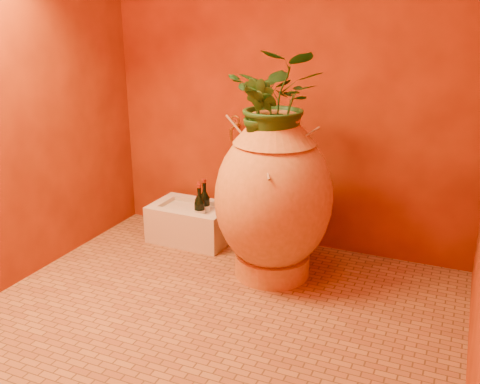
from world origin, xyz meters
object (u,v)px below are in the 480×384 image
at_px(stone_basin, 192,223).
at_px(wine_bottle_c, 200,208).
at_px(amphora, 273,198).
at_px(wall_tap, 234,126).
at_px(wine_bottle_b, 200,211).
at_px(wine_bottle_a, 205,207).

relative_size(stone_basin, wine_bottle_c, 1.90).
relative_size(amphora, wall_tap, 6.31).
bearing_deg(wine_bottle_b, amphora, -18.00).
xyz_separation_m(amphora, wine_bottle_c, (-0.64, 0.27, -0.25)).
bearing_deg(wine_bottle_a, wine_bottle_c, -164.36).
xyz_separation_m(amphora, wall_tap, (-0.45, 0.43, 0.31)).
bearing_deg(wine_bottle_a, wine_bottle_b, -87.67).
height_order(wine_bottle_b, wall_tap, wall_tap).
bearing_deg(wine_bottle_b, wine_bottle_c, 116.64).
bearing_deg(wine_bottle_c, wall_tap, 40.36).
bearing_deg(wine_bottle_a, stone_basin, -167.78).
height_order(stone_basin, wine_bottle_c, wine_bottle_c).
distance_m(stone_basin, wine_bottle_c, 0.14).
xyz_separation_m(stone_basin, wall_tap, (0.26, 0.17, 0.68)).
bearing_deg(stone_basin, wine_bottle_a, 12.22).
distance_m(amphora, wine_bottle_a, 0.71).
bearing_deg(amphora, wine_bottle_a, 155.29).
xyz_separation_m(amphora, stone_basin, (-0.70, 0.26, -0.37)).
distance_m(amphora, wall_tap, 0.69).
bearing_deg(amphora, wine_bottle_c, 157.15).
distance_m(wine_bottle_a, wine_bottle_c, 0.04).
bearing_deg(wine_bottle_b, stone_basin, 148.29).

